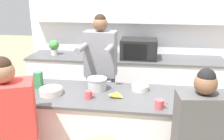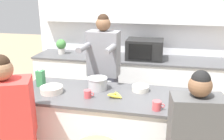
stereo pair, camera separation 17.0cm
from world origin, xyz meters
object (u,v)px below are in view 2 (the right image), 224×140
(cooking_pot, at_px, (98,84))
(microwave, at_px, (145,49))
(fruit_bowl, at_px, (52,90))
(potted_plant, at_px, (61,46))
(coffee_cup_near, at_px, (157,106))
(juice_carton, at_px, (41,78))
(coffee_cup_far, at_px, (88,94))
(kitchen_island, at_px, (111,132))
(person_cooking, at_px, (104,81))
(person_wrapped_blanket, at_px, (11,136))
(banana_bunch, at_px, (115,95))

(cooking_pot, relative_size, microwave, 0.55)
(fruit_bowl, height_order, potted_plant, potted_plant)
(fruit_bowl, relative_size, coffee_cup_near, 2.11)
(juice_carton, height_order, potted_plant, potted_plant)
(coffee_cup_far, bearing_deg, fruit_bowl, 173.44)
(fruit_bowl, relative_size, juice_carton, 1.19)
(coffee_cup_far, bearing_deg, juice_carton, 161.90)
(microwave, bearing_deg, cooking_pot, -107.18)
(cooking_pot, xyz_separation_m, coffee_cup_near, (0.67, -0.37, -0.02))
(kitchen_island, bearing_deg, fruit_bowl, -172.87)
(coffee_cup_far, distance_m, microwave, 1.61)
(cooking_pot, relative_size, juice_carton, 1.52)
(person_cooking, height_order, fruit_bowl, person_cooking)
(coffee_cup_near, height_order, juice_carton, juice_carton)
(fruit_bowl, bearing_deg, person_wrapped_blanket, -107.57)
(person_cooking, relative_size, fruit_bowl, 7.06)
(cooking_pot, bearing_deg, coffee_cup_near, -29.07)
(banana_bunch, bearing_deg, fruit_bowl, -179.14)
(potted_plant, bearing_deg, microwave, -1.43)
(person_wrapped_blanket, xyz_separation_m, coffee_cup_near, (1.29, 0.36, 0.26))
(person_wrapped_blanket, xyz_separation_m, banana_bunch, (0.86, 0.55, 0.24))
(coffee_cup_near, bearing_deg, potted_plant, 134.11)
(person_cooking, bearing_deg, juice_carton, -138.11)
(juice_carton, bearing_deg, person_wrapped_blanket, -87.38)
(kitchen_island, relative_size, coffee_cup_far, 19.11)
(person_cooking, relative_size, juice_carton, 8.37)
(person_wrapped_blanket, xyz_separation_m, potted_plant, (-0.36, 2.07, 0.38))
(coffee_cup_near, bearing_deg, cooking_pot, 150.93)
(fruit_bowl, relative_size, potted_plant, 0.96)
(kitchen_island, xyz_separation_m, microwave, (0.23, 1.42, 0.62))
(fruit_bowl, relative_size, coffee_cup_far, 2.27)
(kitchen_island, height_order, potted_plant, potted_plant)
(kitchen_island, xyz_separation_m, fruit_bowl, (-0.63, -0.08, 0.48))
(coffee_cup_near, relative_size, coffee_cup_far, 1.08)
(coffee_cup_far, height_order, juice_carton, juice_carton)
(cooking_pot, bearing_deg, microwave, 72.82)
(banana_bunch, bearing_deg, microwave, 83.45)
(cooking_pot, bearing_deg, fruit_bowl, -157.03)
(person_cooking, relative_size, person_wrapped_blanket, 1.16)
(kitchen_island, bearing_deg, banana_bunch, -49.06)
(person_cooking, distance_m, coffee_cup_near, 1.09)
(kitchen_island, bearing_deg, juice_carton, 174.79)
(fruit_bowl, relative_size, microwave, 0.43)
(person_wrapped_blanket, relative_size, juice_carton, 7.21)
(juice_carton, relative_size, potted_plant, 0.81)
(fruit_bowl, xyz_separation_m, juice_carton, (-0.20, 0.16, 0.06))
(coffee_cup_near, xyz_separation_m, coffee_cup_far, (-0.70, 0.13, -0.00))
(cooking_pot, bearing_deg, coffee_cup_far, -98.98)
(microwave, xyz_separation_m, potted_plant, (-1.40, 0.03, -0.01))
(person_wrapped_blanket, height_order, coffee_cup_far, person_wrapped_blanket)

